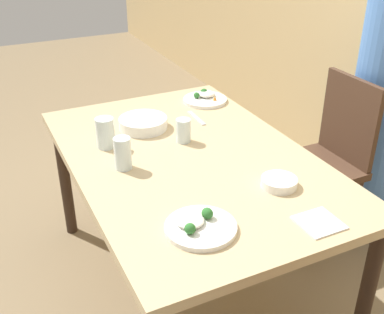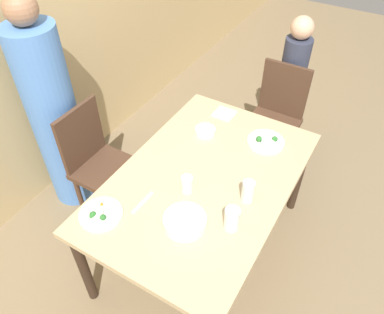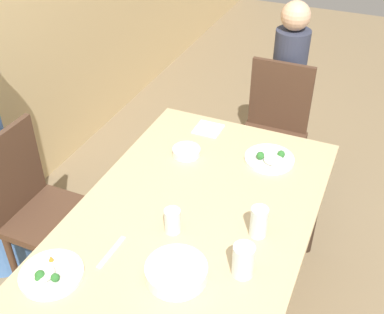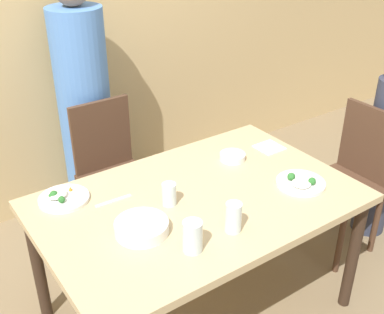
{
  "view_description": "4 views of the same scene",
  "coord_description": "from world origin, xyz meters",
  "px_view_note": "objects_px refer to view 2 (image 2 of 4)",
  "views": [
    {
      "loc": [
        1.64,
        -0.78,
        1.7
      ],
      "look_at": [
        0.1,
        -0.04,
        0.78
      ],
      "focal_mm": 45.0,
      "sensor_mm": 36.0,
      "label": 1
    },
    {
      "loc": [
        -1.36,
        -0.72,
        2.34
      ],
      "look_at": [
        0.01,
        0.09,
        0.84
      ],
      "focal_mm": 35.0,
      "sensor_mm": 36.0,
      "label": 2
    },
    {
      "loc": [
        -1.41,
        -0.6,
        2.11
      ],
      "look_at": [
        0.13,
        0.07,
        0.9
      ],
      "focal_mm": 45.0,
      "sensor_mm": 36.0,
      "label": 3
    },
    {
      "loc": [
        -1.11,
        -1.54,
        1.99
      ],
      "look_at": [
        -0.05,
        -0.03,
        0.97
      ],
      "focal_mm": 45.0,
      "sensor_mm": 36.0,
      "label": 4
    }
  ],
  "objects_px": {
    "person_child": "(289,91)",
    "bowl_curry": "(185,221)",
    "chair_child_spot": "(275,116)",
    "plate_rice_adult": "(266,142)",
    "person_adult": "(55,119)",
    "glass_water_tall": "(248,191)",
    "chair_adult_spot": "(98,161)"
  },
  "relations": [
    {
      "from": "person_child",
      "to": "bowl_curry",
      "type": "xyz_separation_m",
      "value": [
        -1.71,
        -0.02,
        0.16
      ]
    },
    {
      "from": "chair_child_spot",
      "to": "plate_rice_adult",
      "type": "relative_size",
      "value": 3.76
    },
    {
      "from": "person_adult",
      "to": "person_child",
      "type": "height_order",
      "value": "person_adult"
    },
    {
      "from": "plate_rice_adult",
      "to": "glass_water_tall",
      "type": "bearing_deg",
      "value": -169.51
    },
    {
      "from": "person_child",
      "to": "bowl_curry",
      "type": "height_order",
      "value": "person_child"
    },
    {
      "from": "chair_adult_spot",
      "to": "bowl_curry",
      "type": "distance_m",
      "value": 0.98
    },
    {
      "from": "person_child",
      "to": "chair_child_spot",
      "type": "bearing_deg",
      "value": 180.0
    },
    {
      "from": "person_adult",
      "to": "plate_rice_adult",
      "type": "distance_m",
      "value": 1.46
    },
    {
      "from": "chair_child_spot",
      "to": "person_adult",
      "type": "relative_size",
      "value": 0.56
    },
    {
      "from": "chair_adult_spot",
      "to": "person_child",
      "type": "xyz_separation_m",
      "value": [
        1.42,
        -0.89,
        0.09
      ]
    },
    {
      "from": "person_adult",
      "to": "person_child",
      "type": "relative_size",
      "value": 1.32
    },
    {
      "from": "person_adult",
      "to": "chair_adult_spot",
      "type": "bearing_deg",
      "value": -90.0
    },
    {
      "from": "person_adult",
      "to": "plate_rice_adult",
      "type": "height_order",
      "value": "person_adult"
    },
    {
      "from": "chair_adult_spot",
      "to": "chair_child_spot",
      "type": "relative_size",
      "value": 1.0
    },
    {
      "from": "chair_adult_spot",
      "to": "person_child",
      "type": "bearing_deg",
      "value": -32.02
    },
    {
      "from": "person_adult",
      "to": "chair_child_spot",
      "type": "bearing_deg",
      "value": -47.0
    },
    {
      "from": "person_adult",
      "to": "person_child",
      "type": "distance_m",
      "value": 1.88
    },
    {
      "from": "person_adult",
      "to": "plate_rice_adult",
      "type": "bearing_deg",
      "value": -68.46
    },
    {
      "from": "chair_adult_spot",
      "to": "person_adult",
      "type": "bearing_deg",
      "value": 90.0
    },
    {
      "from": "chair_adult_spot",
      "to": "plate_rice_adult",
      "type": "relative_size",
      "value": 3.76
    },
    {
      "from": "person_adult",
      "to": "bowl_curry",
      "type": "distance_m",
      "value": 1.28
    },
    {
      "from": "glass_water_tall",
      "to": "person_adult",
      "type": "bearing_deg",
      "value": 91.28
    },
    {
      "from": "chair_child_spot",
      "to": "plate_rice_adult",
      "type": "height_order",
      "value": "chair_child_spot"
    },
    {
      "from": "person_child",
      "to": "person_adult",
      "type": "bearing_deg",
      "value": 139.21
    },
    {
      "from": "person_adult",
      "to": "glass_water_tall",
      "type": "xyz_separation_m",
      "value": [
        0.03,
        -1.45,
        0.04
      ]
    },
    {
      "from": "plate_rice_adult",
      "to": "glass_water_tall",
      "type": "relative_size",
      "value": 1.79
    },
    {
      "from": "bowl_curry",
      "to": "glass_water_tall",
      "type": "relative_size",
      "value": 1.7
    },
    {
      "from": "chair_child_spot",
      "to": "bowl_curry",
      "type": "height_order",
      "value": "chair_child_spot"
    },
    {
      "from": "person_child",
      "to": "glass_water_tall",
      "type": "relative_size",
      "value": 9.03
    },
    {
      "from": "person_adult",
      "to": "bowl_curry",
      "type": "bearing_deg",
      "value": -103.35
    },
    {
      "from": "chair_adult_spot",
      "to": "person_child",
      "type": "distance_m",
      "value": 1.68
    },
    {
      "from": "chair_child_spot",
      "to": "person_adult",
      "type": "bearing_deg",
      "value": -137.0
    }
  ]
}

